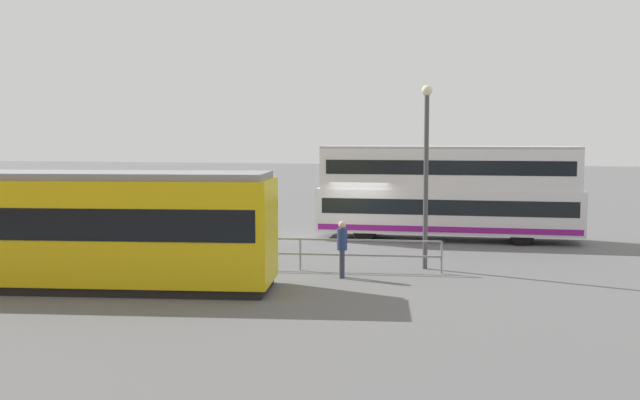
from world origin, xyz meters
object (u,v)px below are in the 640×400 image
double_decker_bus (447,192)px  street_lamp (426,161)px  info_sign (145,217)px  pedestrian_near_railing (218,225)px  pedestrian_crossing (342,245)px  tram_yellow (54,228)px

double_decker_bus → street_lamp: bearing=87.1°
info_sign → street_lamp: street_lamp is taller
pedestrian_near_railing → pedestrian_crossing: bearing=143.6°
double_decker_bus → street_lamp: street_lamp is taller
info_sign → double_decker_bus: bearing=-140.5°
tram_yellow → pedestrian_near_railing: (-2.25, -7.56, -0.77)m
pedestrian_near_railing → street_lamp: bearing=165.7°
double_decker_bus → pedestrian_crossing: 9.69m
pedestrian_crossing → street_lamp: 4.14m
double_decker_bus → tram_yellow: 16.54m
double_decker_bus → pedestrian_crossing: (2.78, 9.22, -1.00)m
tram_yellow → info_sign: size_ratio=5.44×
tram_yellow → info_sign: (-0.77, -4.32, -0.13)m
double_decker_bus → pedestrian_near_railing: 9.93m
double_decker_bus → info_sign: size_ratio=4.59×
double_decker_bus → pedestrian_crossing: bearing=73.2°
double_decker_bus → tram_yellow: (10.77, 12.55, -0.27)m
tram_yellow → double_decker_bus: bearing=-130.6°
pedestrian_crossing → street_lamp: street_lamp is taller
double_decker_bus → info_sign: double_decker_bus is taller
pedestrian_near_railing → info_sign: size_ratio=0.72×
pedestrian_crossing → tram_yellow: bearing=22.6°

